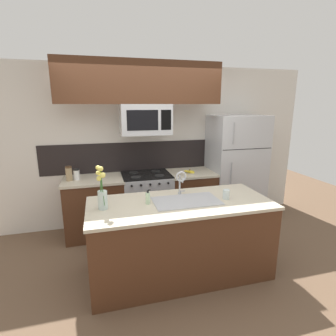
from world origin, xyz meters
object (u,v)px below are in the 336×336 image
Objects in this scene: drinking_glass at (226,194)px; microwave at (145,119)px; dish_soap_bottle at (148,198)px; stove_range at (147,202)px; refrigerator at (235,169)px; storage_jar_tall at (69,174)px; storage_jar_medium at (77,174)px; banana_bunch at (190,172)px; sink_faucet at (181,179)px; flower_vase at (102,195)px.

microwave is at bearing 119.28° from drinking_glass.
microwave reaches higher than dish_soap_bottle.
refrigerator reaches higher than stove_range.
storage_jar_medium is at bearing 10.25° from storage_jar_tall.
banana_bunch is 1.09m from sink_faucet.
storage_jar_tall is 1.31m from flower_vase.
flower_vase reaches higher than drinking_glass.
microwave is 0.41× the size of refrigerator.
banana_bunch is at bearing -3.29° from microwave.
sink_faucet is 0.50m from dish_soap_bottle.
sink_faucet is 0.96m from flower_vase.
microwave reaches higher than storage_jar_medium.
stove_range is 4.38× the size of storage_jar_tall.
storage_jar_tall reaches higher than stove_range.
storage_jar_tall is at bearing -179.24° from refrigerator.
flower_vase is at bearing -70.00° from storage_jar_tall.
banana_bunch is 1.24m from drinking_glass.
microwave is (0.00, -0.02, 1.31)m from stove_range.
storage_jar_tall is 1.31× the size of storage_jar_medium.
drinking_glass is (-0.84, -1.32, 0.06)m from refrigerator.
storage_jar_medium is (-1.04, 0.00, 0.53)m from stove_range.
stove_range is 1.27m from storage_jar_tall.
flower_vase is at bearing 177.76° from drinking_glass.
stove_range is at bearing 90.16° from microwave.
storage_jar_medium is 0.86× the size of banana_bunch.
banana_bunch is at bearing 40.19° from flower_vase.
stove_range is 8.35× the size of drinking_glass.
refrigerator reaches higher than drinking_glass.
banana_bunch is (1.74, -0.06, -0.06)m from storage_jar_medium.
drinking_glass is at bearing -60.72° from microwave.
stove_range is at bearing 0.80° from storage_jar_tall.
storage_jar_tall is 1.52m from dish_soap_bottle.
sink_faucet reaches higher than storage_jar_tall.
microwave is at bearing -89.84° from stove_range.
drinking_glass is at bearing -29.26° from sink_faucet.
microwave is 1.56× the size of flower_vase.
banana_bunch is at bearing -2.10° from storage_jar_medium.
drinking_glass is at bearing -61.11° from stove_range.
refrigerator is at bearing 29.30° from flower_vase.
dish_soap_bottle is 1.48× the size of drinking_glass.
flower_vase reaches higher than dish_soap_bottle.
refrigerator is (1.56, 0.02, 0.45)m from stove_range.
dish_soap_bottle is (-0.20, -1.19, -0.80)m from microwave.
storage_jar_medium is 1.75m from banana_bunch.
storage_jar_medium is 2.18m from drinking_glass.
drinking_glass is at bearing -89.49° from banana_bunch.
microwave is 1.78m from refrigerator.
storage_jar_tall is 1.85m from banana_bunch.
microwave is 1.67m from drinking_glass.
stove_range is at bearing 80.56° from dish_soap_bottle.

